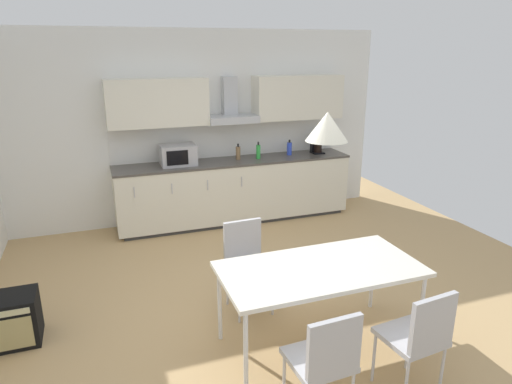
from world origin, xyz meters
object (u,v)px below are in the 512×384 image
bottle_blue (289,148)px  dining_table (320,272)px  chair_near_right (420,333)px  chair_near_left (325,357)px  microwave (178,155)px  bottle_brown (238,153)px  chair_far_left (246,257)px  guitar_amp (7,320)px  bottle_green (258,152)px  pendant_lamp (327,127)px  coffee_maker (317,143)px

bottle_blue → dining_table: size_ratio=0.14×
dining_table → chair_near_right: 0.90m
chair_near_left → microwave: bearing=93.1°
microwave → bottle_brown: microwave is taller
bottle_blue → chair_near_left: 4.24m
dining_table → microwave: bearing=100.6°
dining_table → chair_far_left: chair_far_left is taller
bottle_blue → chair_far_left: bearing=-122.2°
chair_far_left → microwave: bearing=95.0°
dining_table → guitar_amp: 2.72m
bottle_green → chair_near_right: (-0.20, -3.87, -0.49)m
chair_near_right → pendant_lamp: size_ratio=2.72×
bottle_blue → bottle_green: 0.53m
bottle_brown → pendant_lamp: size_ratio=0.72×
coffee_maker → pendant_lamp: (-1.56, -3.13, 0.83)m
bottle_blue → bottle_green: bottle_green is taller
bottle_green → chair_near_left: size_ratio=0.28×
bottle_brown → guitar_amp: bottle_brown is taller
bottle_blue → chair_near_left: bearing=-110.5°
bottle_brown → dining_table: 3.16m
microwave → bottle_green: (1.16, -0.03, -0.03)m
chair_far_left → pendant_lamp: 1.62m
microwave → pendant_lamp: pendant_lamp is taller
microwave → bottle_green: bearing=-1.3°
dining_table → chair_near_left: 0.89m
coffee_maker → bottle_blue: (-0.45, 0.02, -0.05)m
chair_far_left → dining_table: bearing=-64.6°
chair_far_left → bottle_green: bearing=67.2°
dining_table → guitar_amp: dining_table is taller
guitar_amp → bottle_green: bearing=34.9°
microwave → bottle_blue: (1.69, 0.05, -0.04)m
chair_near_right → coffee_maker: bearing=73.3°
bottle_blue → dining_table: bearing=-109.4°
coffee_maker → guitar_amp: coffee_maker is taller
bottle_blue → guitar_amp: bottle_blue is taller
microwave → dining_table: 3.18m
chair_far_left → guitar_amp: (-2.13, 0.13, -0.31)m
chair_near_left → chair_near_right: (0.75, 0.00, 0.00)m
chair_near_right → guitar_amp: chair_near_right is taller
bottle_blue → dining_table: (-1.11, -3.15, -0.32)m
bottle_green → pendant_lamp: 3.25m
coffee_maker → pendant_lamp: pendant_lamp is taller
guitar_amp → chair_near_right: bearing=-30.7°
bottle_green → bottle_brown: bearing=169.3°
coffee_maker → bottle_green: coffee_maker is taller
bottle_blue → bottle_green: bearing=-172.0°
dining_table → chair_near_right: (0.38, -0.79, -0.16)m
microwave → bottle_green: size_ratio=1.95×
bottle_brown → chair_near_right: 3.95m
bottle_brown → chair_far_left: size_ratio=0.26×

